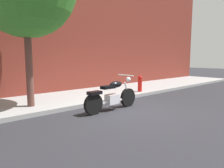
% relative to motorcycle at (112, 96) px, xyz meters
% --- Properties ---
extents(ground_plane, '(60.00, 60.00, 0.00)m').
position_rel_motorcycle_xyz_m(ground_plane, '(0.32, -0.38, -0.47)').
color(ground_plane, '#28282D').
extents(sidewalk, '(24.49, 3.03, 0.14)m').
position_rel_motorcycle_xyz_m(sidewalk, '(0.32, 2.42, -0.40)').
color(sidewalk, '#9A9A9A').
rests_on(sidewalk, ground).
extents(building_facade, '(24.49, 0.50, 8.45)m').
position_rel_motorcycle_xyz_m(building_facade, '(0.32, 4.19, 3.76)').
color(building_facade, maroon).
rests_on(building_facade, ground).
extents(motorcycle, '(2.23, 0.70, 1.16)m').
position_rel_motorcycle_xyz_m(motorcycle, '(0.00, 0.00, 0.00)').
color(motorcycle, black).
rests_on(motorcycle, ground).
extents(fire_hydrant, '(0.20, 0.20, 0.91)m').
position_rel_motorcycle_xyz_m(fire_hydrant, '(2.99, 1.36, -0.01)').
color(fire_hydrant, red).
rests_on(fire_hydrant, ground).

